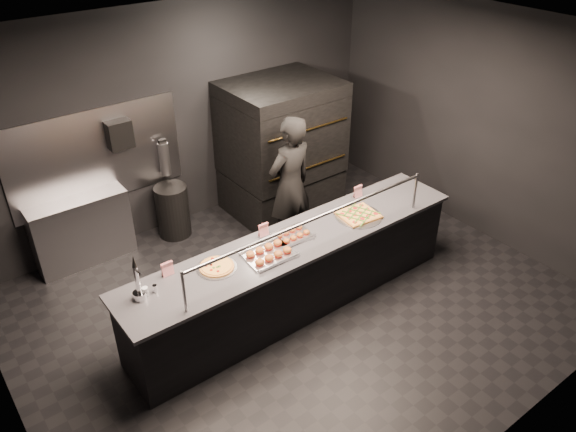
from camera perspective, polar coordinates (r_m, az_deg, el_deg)
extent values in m
plane|color=black|center=(6.61, 0.83, -9.01)|extent=(6.00, 6.00, 0.00)
plane|color=black|center=(5.17, 1.10, 17.03)|extent=(6.00, 6.00, 0.00)
cube|color=black|center=(7.66, -10.82, 9.70)|extent=(6.00, 0.04, 3.00)
cube|color=black|center=(4.42, 21.69, -10.58)|extent=(6.00, 0.04, 3.00)
cube|color=black|center=(7.78, 18.86, 8.87)|extent=(0.04, 5.00, 3.00)
cube|color=#99999E|center=(7.33, -18.90, 5.72)|extent=(2.20, 0.02, 1.20)
cube|color=black|center=(6.33, 0.86, -5.99)|extent=(4.00, 0.70, 0.88)
cube|color=#36363B|center=(6.05, 0.90, -2.55)|extent=(4.10, 0.78, 0.04)
cylinder|color=#99999E|center=(5.07, -10.52, -7.56)|extent=(0.03, 0.03, 0.45)
cylinder|color=#99999E|center=(6.66, 12.77, 2.51)|extent=(0.03, 0.03, 0.45)
cylinder|color=#99999E|center=(5.62, 2.82, -0.23)|extent=(3.00, 0.04, 0.04)
cube|color=black|center=(8.28, -0.69, 2.80)|extent=(1.50, 1.15, 0.60)
cube|color=black|center=(8.00, -0.72, 6.55)|extent=(1.50, 1.20, 0.55)
cube|color=black|center=(7.78, -0.74, 10.22)|extent=(1.50, 1.20, 0.55)
cube|color=black|center=(7.65, -0.76, 12.79)|extent=(1.50, 1.20, 0.18)
cylinder|color=gold|center=(7.56, 2.10, 4.95)|extent=(1.30, 0.02, 0.02)
cylinder|color=gold|center=(7.33, 2.18, 8.78)|extent=(1.30, 0.02, 0.02)
cube|color=#99999E|center=(7.49, -20.17, -1.43)|extent=(1.20, 0.35, 0.90)
cube|color=black|center=(7.23, -16.78, 7.95)|extent=(0.30, 0.20, 0.35)
cylinder|color=#B2B2B7|center=(7.63, -12.45, 5.68)|extent=(0.14, 0.14, 0.45)
cube|color=black|center=(7.52, -12.67, 7.39)|extent=(0.10, 0.06, 0.06)
cylinder|color=silver|center=(5.42, -14.82, -7.79)|extent=(0.13, 0.13, 0.07)
cylinder|color=silver|center=(5.32, -15.06, -6.43)|extent=(0.05, 0.05, 0.33)
cylinder|color=silver|center=(5.18, -14.95, -5.57)|extent=(0.02, 0.09, 0.02)
cone|color=black|center=(5.19, -15.40, -4.45)|extent=(0.05, 0.05, 0.13)
cylinder|color=silver|center=(5.67, -7.24, -5.23)|extent=(0.40, 0.40, 0.01)
cylinder|color=#E19048|center=(5.66, -7.25, -5.13)|extent=(0.35, 0.35, 0.02)
cylinder|color=#F6B350|center=(5.66, -7.26, -5.03)|extent=(0.31, 0.31, 0.01)
cube|color=silver|center=(5.79, -1.94, -3.99)|extent=(0.53, 0.41, 0.02)
ellipsoid|color=#CA682B|center=(5.64, -2.89, -4.68)|extent=(0.09, 0.09, 0.06)
ellipsoid|color=#CA682B|center=(5.75, -3.84, -3.88)|extent=(0.09, 0.09, 0.06)
ellipsoid|color=#CA682B|center=(5.69, -1.93, -4.26)|extent=(0.09, 0.09, 0.06)
ellipsoid|color=#CA682B|center=(5.80, -2.90, -3.48)|extent=(0.09, 0.09, 0.06)
ellipsoid|color=#CA682B|center=(5.74, -1.00, -3.86)|extent=(0.09, 0.09, 0.06)
ellipsoid|color=#CA682B|center=(5.85, -1.97, -3.09)|extent=(0.09, 0.09, 0.06)
ellipsoid|color=#CA682B|center=(5.80, -0.08, -3.46)|extent=(0.09, 0.09, 0.06)
ellipsoid|color=#CA682B|center=(5.91, -1.06, -2.71)|extent=(0.09, 0.09, 0.06)
cube|color=silver|center=(6.08, 0.51, -2.03)|extent=(0.44, 0.36, 0.02)
ellipsoid|color=#CA682B|center=(5.95, -0.14, -2.52)|extent=(0.07, 0.07, 0.05)
ellipsoid|color=#CA682B|center=(6.04, -0.89, -1.96)|extent=(0.07, 0.07, 0.05)
ellipsoid|color=#CA682B|center=(6.00, 0.55, -2.22)|extent=(0.07, 0.07, 0.05)
ellipsoid|color=#CA682B|center=(6.09, -0.21, -1.67)|extent=(0.07, 0.07, 0.05)
ellipsoid|color=#CA682B|center=(6.05, 1.22, -1.93)|extent=(0.07, 0.07, 0.05)
ellipsoid|color=#CA682B|center=(6.13, 0.46, -1.39)|extent=(0.07, 0.07, 0.05)
ellipsoid|color=#CA682B|center=(6.09, 1.89, -1.65)|extent=(0.07, 0.07, 0.05)
ellipsoid|color=#CA682B|center=(6.18, 1.12, -1.11)|extent=(0.07, 0.07, 0.05)
cylinder|color=silver|center=(6.48, 7.16, -0.01)|extent=(0.54, 0.54, 0.01)
cube|color=#E19048|center=(6.47, 7.16, 0.11)|extent=(0.46, 0.42, 0.02)
cube|color=#F6B350|center=(6.47, 7.17, 0.20)|extent=(0.44, 0.40, 0.01)
cube|color=#468229|center=(6.46, 7.18, 0.27)|extent=(0.42, 0.38, 0.01)
cylinder|color=silver|center=(5.43, -14.30, -7.46)|extent=(0.06, 0.06, 0.10)
cylinder|color=silver|center=(5.46, -13.37, -7.18)|extent=(0.04, 0.04, 0.08)
cube|color=white|center=(5.62, -12.15, -5.25)|extent=(0.12, 0.04, 0.15)
cube|color=white|center=(6.07, -2.51, -1.40)|extent=(0.12, 0.04, 0.15)
cube|color=white|center=(6.84, 7.12, 2.50)|extent=(0.12, 0.04, 0.15)
cylinder|color=black|center=(7.76, -11.61, 0.52)|extent=(0.44, 0.44, 0.73)
imported|color=black|center=(7.06, 0.21, 3.11)|extent=(0.72, 0.51, 1.85)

